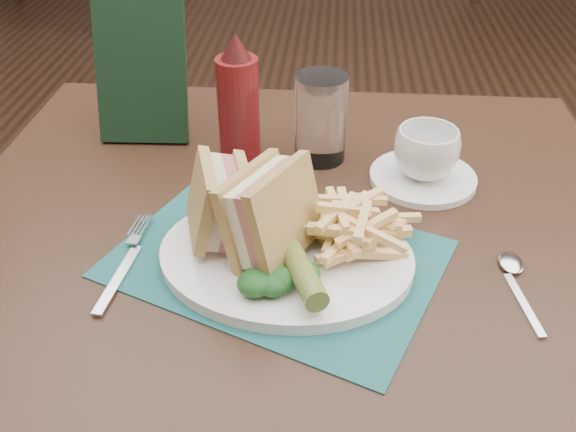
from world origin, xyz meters
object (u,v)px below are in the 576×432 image
Objects in this scene: table_main at (291,392)px; plate at (286,257)px; check_presenter at (141,69)px; sandwich_half_b at (255,207)px; saucer at (423,178)px; ketchup_bottle at (238,97)px; sandwich_half_a at (201,204)px; placemat at (277,259)px; coffee_cup at (426,153)px; drinking_glass at (321,118)px.

plate reaches higher than table_main.
sandwich_half_b is at bearing -57.78° from check_presenter.
table_main is 0.43m from saucer.
plate is 1.61× the size of ketchup_bottle.
ketchup_bottle is (0.01, 0.24, 0.03)m from sandwich_half_a.
coffee_cup reaches higher than placemat.
ketchup_bottle is (-0.12, 0.00, 0.03)m from drinking_glass.
sandwich_half_a is (-0.10, 0.02, 0.06)m from plate.
coffee_cup is (0.19, 0.19, 0.04)m from placemat.
sandwich_half_a is 0.33m from coffee_cup.
drinking_glass reaches higher than table_main.
table_main is 0.50m from ketchup_bottle.
table_main is 0.46m from coffee_cup.
table_main is at bearing 84.40° from placemat.
placemat is 4.12× the size of coffee_cup.
check_presenter reaches higher than table_main.
sandwich_half_b is 0.25m from ketchup_bottle.
drinking_glass is 0.28m from check_presenter.
table_main is 3.00× the size of plate.
placemat is at bearing -55.00° from check_presenter.
sandwich_half_b is at bearing -77.74° from ketchup_bottle.
saucer is 0.17m from drinking_glass.
drinking_glass is at bearing -14.27° from check_presenter.
plate is 0.27m from saucer.
check_presenter is (-0.24, 0.31, 0.10)m from plate.
coffee_cup reaches higher than plate.
table_main is 7.89× the size of sandwich_half_b.
coffee_cup is at bearing -12.34° from ketchup_bottle.
drinking_glass is 0.70× the size of ketchup_bottle.
coffee_cup is at bearing 24.29° from table_main.
coffee_cup is at bearing 45.06° from placemat.
placemat is at bearing -99.76° from drinking_glass.
saucer is (0.18, 0.08, 0.38)m from table_main.
ketchup_bottle reaches higher than plate.
coffee_cup reaches higher than table_main.
saucer is at bearing 24.29° from table_main.
coffee_cup is (0.18, 0.08, 0.42)m from table_main.
plate is at bearing -132.25° from coffee_cup.
placemat is 3.24× the size of sandwich_half_b.
sandwich_half_a is 0.76× the size of drinking_glass.
table_main is at bearing -103.03° from drinking_glass.
coffee_cup is at bearing 16.32° from sandwich_half_a.
sandwich_half_a is 0.87× the size of sandwich_half_b.
table_main is at bearing -57.68° from ketchup_bottle.
drinking_glass reaches higher than saucer.
ketchup_bottle reaches higher than drinking_glass.
placemat is 0.27m from coffee_cup.
sandwich_half_a is at bearing -160.66° from sandwich_half_b.
check_presenter is (-0.15, 0.05, 0.02)m from ketchup_bottle.
ketchup_bottle reaches higher than sandwich_half_a.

